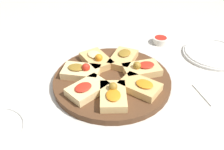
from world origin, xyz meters
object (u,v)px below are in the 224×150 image
Objects in this scene: plate_right at (213,53)px; napkin_stack at (219,91)px; serving_board at (112,80)px; dipping_bowl at (160,40)px.

plate_right reaches higher than napkin_stack.
plate_right is at bearing 59.99° from napkin_stack.
plate_right is (0.44, 0.06, -0.00)m from serving_board.
plate_right is 0.22m from dipping_bowl.
napkin_stack is 0.36m from dipping_bowl.
plate_right is at bearing 7.49° from serving_board.
dipping_bowl is (0.28, 0.21, 0.00)m from serving_board.
dipping_bowl reaches higher than plate_right.
dipping_bowl reaches higher than serving_board.
serving_board is at bearing -172.51° from plate_right.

